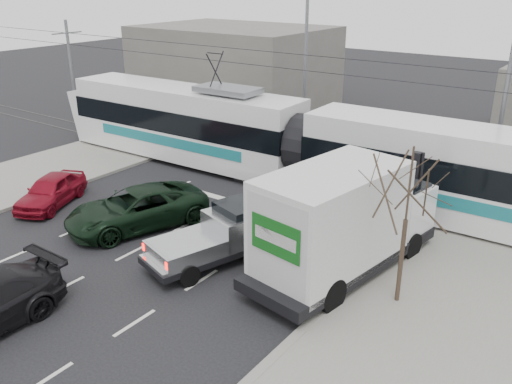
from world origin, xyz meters
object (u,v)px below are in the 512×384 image
Objects in this scene: silver_pickup at (226,233)px; navy_pickup at (366,200)px; box_truck at (343,222)px; red_car at (51,191)px; street_lamp_near at (503,84)px; bare_tree at (409,192)px; traffic_signal at (417,179)px; street_lamp_far at (303,58)px; tram at (305,145)px; green_car at (137,208)px.

navy_pickup is (2.83, 5.57, 0.07)m from silver_pickup.
box_truck is 13.50m from red_car.
street_lamp_near is at bearing 88.22° from box_truck.
bare_tree is at bearing -88.58° from street_lamp_near.
street_lamp_far is (-10.66, 9.50, 2.37)m from traffic_signal.
tram is at bearing 139.00° from box_truck.
red_car is (-14.46, -5.51, -2.05)m from traffic_signal.
street_lamp_far is at bearing 135.38° from box_truck.
tram reaches higher than red_car.
tram is 11.73m from red_car.
bare_tree is at bearing 23.87° from green_car.
bare_tree reaches higher than navy_pickup.
tram is at bearing -148.07° from street_lamp_near.
navy_pickup is 0.92× the size of green_car.
navy_pickup reaches higher than red_car.
green_car is 1.41× the size of red_car.
silver_pickup is 4.24m from box_truck.
navy_pickup is at bearing 80.27° from silver_pickup.
box_truck reaches higher than red_car.
box_truck is (5.26, -6.25, -0.19)m from tram.
bare_tree is 11.58m from street_lamp_near.
street_lamp_far reaches higher than red_car.
traffic_signal is 0.40× the size of street_lamp_far.
box_truck is (-1.20, -3.30, -0.81)m from traffic_signal.
silver_pickup is at bearing -150.67° from box_truck.
bare_tree is 0.95× the size of navy_pickup.
red_car is at bearing -159.15° from traffic_signal.
traffic_signal is 7.13m from tram.
street_lamp_far is 14.98m from green_car.
bare_tree reaches higher than red_car.
silver_pickup is (1.39, -7.69, -1.14)m from tram.
red_car is (-15.30, -13.01, -4.42)m from street_lamp_near.
navy_pickup reaches higher than green_car.
red_car is at bearing -152.01° from green_car.
traffic_signal is 0.89× the size of red_car.
red_car is (-13.26, -2.20, -1.24)m from box_truck.
silver_pickup is at bearing -173.16° from bare_tree.
traffic_signal is 7.16m from silver_pickup.
street_lamp_far is at bearing 170.13° from street_lamp_near.
silver_pickup is 1.10× the size of navy_pickup.
navy_pickup is at bearing -114.81° from street_lamp_near.
street_lamp_far is 1.72× the size of navy_pickup.
street_lamp_near reaches higher than silver_pickup.
street_lamp_near reaches higher than traffic_signal.
traffic_signal is at bearing 60.28° from silver_pickup.
red_car is at bearing -104.22° from street_lamp_far.
bare_tree is at bearing -43.96° from tram.
traffic_signal is 0.44× the size of box_truck.
street_lamp_far reaches higher than traffic_signal.
red_car is at bearing -134.88° from tram.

